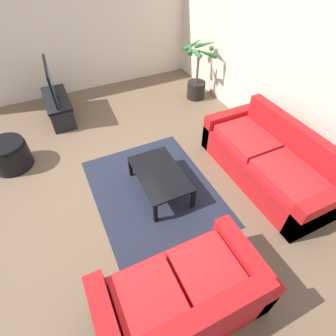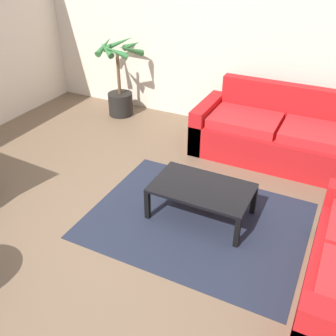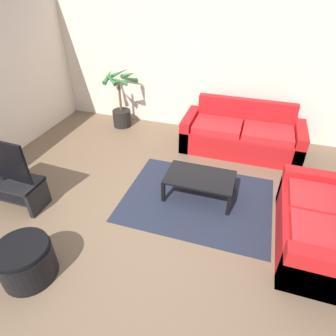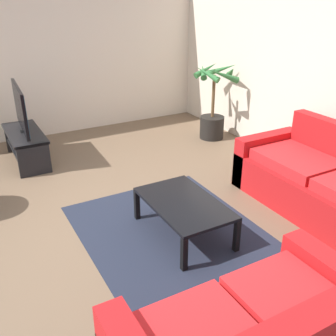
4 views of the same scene
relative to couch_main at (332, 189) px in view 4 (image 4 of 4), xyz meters
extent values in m
plane|color=brown|center=(-1.10, -2.28, -0.30)|extent=(6.60, 6.60, 0.00)
cube|color=beige|center=(-1.10, 0.72, 1.05)|extent=(6.00, 0.06, 2.70)
cube|color=beige|center=(-4.10, -2.28, 1.05)|extent=(0.06, 6.00, 2.70)
cube|color=red|center=(0.00, -0.03, -0.09)|extent=(2.18, 0.90, 0.42)
cube|color=red|center=(-1.00, -0.03, 0.01)|extent=(0.18, 0.90, 0.62)
cube|color=red|center=(-0.46, -0.08, 0.18)|extent=(0.87, 0.66, 0.12)
cube|color=red|center=(1.15, -1.35, 0.01)|extent=(0.90, 0.18, 0.62)
cube|color=red|center=(1.10, -1.76, 0.18)|extent=(0.66, 0.59, 0.12)
cube|color=black|center=(-3.09, -2.59, 0.12)|extent=(1.10, 0.45, 0.04)
cube|color=black|center=(-3.09, -2.59, -0.10)|extent=(1.02, 0.39, 0.03)
cube|color=black|center=(-3.61, -2.59, -0.08)|extent=(0.06, 0.41, 0.44)
cube|color=black|center=(-2.57, -2.59, -0.08)|extent=(0.06, 0.41, 0.44)
cube|color=black|center=(-3.09, -2.59, 0.48)|extent=(1.07, 0.10, 0.60)
cube|color=teal|center=(-3.09, -2.57, 0.48)|extent=(1.02, 0.07, 0.55)
cylinder|color=black|center=(-3.09, -2.59, 0.16)|extent=(0.10, 0.10, 0.04)
cube|color=black|center=(-0.45, -1.59, 0.05)|extent=(1.01, 0.62, 0.03)
cube|color=black|center=(-0.93, -1.87, -0.13)|extent=(0.05, 0.05, 0.34)
cube|color=black|center=(0.04, -1.87, -0.13)|extent=(0.05, 0.05, 0.34)
cube|color=black|center=(-0.93, -1.30, -0.13)|extent=(0.05, 0.05, 0.34)
cube|color=black|center=(0.04, -1.30, -0.13)|extent=(0.05, 0.05, 0.34)
cube|color=#1E2333|center=(-0.45, -1.69, -0.30)|extent=(2.20, 1.70, 0.01)
cylinder|color=black|center=(-2.61, 0.27, -0.12)|extent=(0.39, 0.39, 0.36)
cylinder|color=brown|center=(-2.61, 0.27, 0.40)|extent=(0.05, 0.05, 0.67)
cone|color=#306F37|center=(-2.34, 0.23, 0.78)|extent=(0.18, 0.55, 0.29)
cone|color=#306F37|center=(-2.48, 0.49, 0.78)|extent=(0.49, 0.35, 0.28)
cone|color=#306F37|center=(-2.73, 0.49, 0.78)|extent=(0.50, 0.33, 0.28)
cone|color=#306F37|center=(-2.83, 0.25, 0.78)|extent=(0.13, 0.45, 0.25)
cone|color=#306F37|center=(-2.70, 0.11, 0.78)|extent=(0.37, 0.27, 0.22)
cone|color=#306F37|center=(-2.53, 0.08, 0.78)|extent=(0.43, 0.26, 0.24)
camera|label=1|loc=(1.97, -2.61, 2.73)|focal=28.25mm
camera|label=2|loc=(0.66, -4.59, 2.28)|focal=40.79mm
camera|label=3|loc=(0.14, -4.97, 2.58)|focal=30.52mm
camera|label=4|loc=(2.35, -3.32, 1.94)|focal=41.49mm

